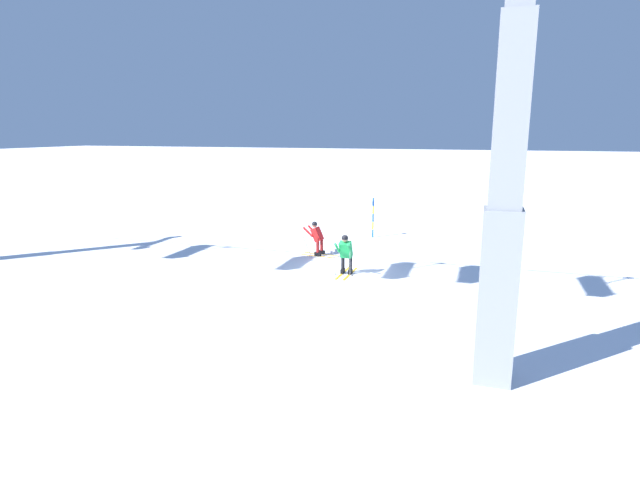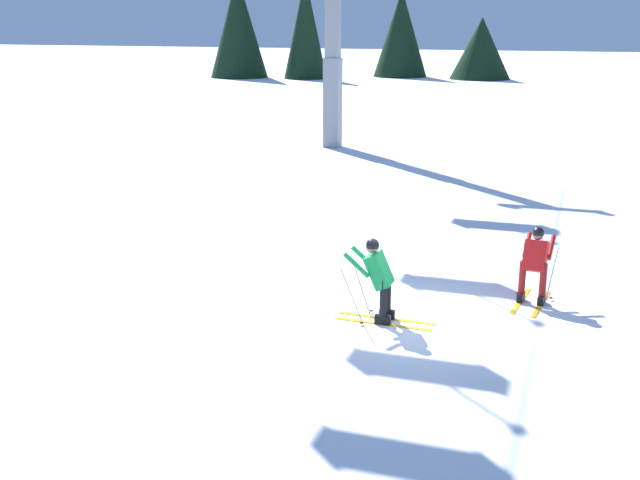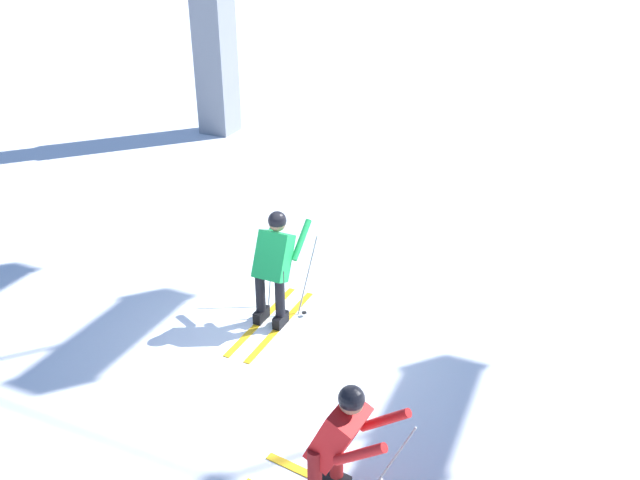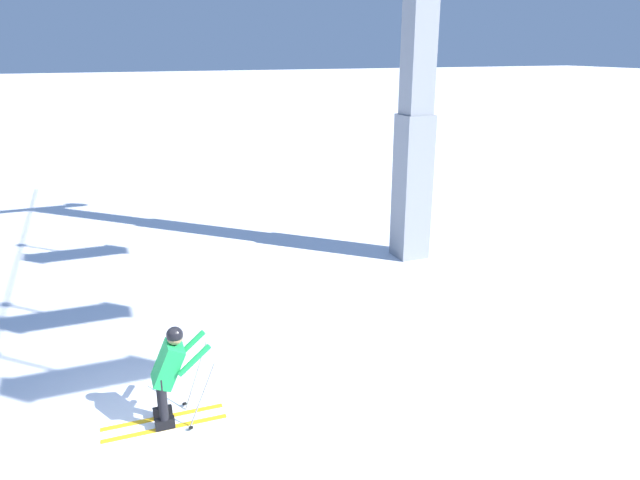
% 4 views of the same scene
% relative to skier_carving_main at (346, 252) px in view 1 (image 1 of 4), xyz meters
% --- Properties ---
extents(ground_plane, '(260.00, 260.00, 0.00)m').
position_rel_skier_carving_main_xyz_m(ground_plane, '(0.31, -0.35, -0.88)').
color(ground_plane, white).
extents(skier_carving_main, '(0.71, 1.80, 1.65)m').
position_rel_skier_carving_main_xyz_m(skier_carving_main, '(0.00, 0.00, 0.00)').
color(skier_carving_main, yellow).
rests_on(skier_carving_main, ground_plane).
extents(lift_tower_near, '(0.77, 3.02, 11.67)m').
position_rel_skier_carving_main_xyz_m(lift_tower_near, '(-5.13, 6.91, 4.00)').
color(lift_tower_near, gray).
rests_on(lift_tower_near, ground_plane).
extents(trail_marker_pole, '(0.07, 0.28, 1.98)m').
position_rel_skier_carving_main_xyz_m(trail_marker_pole, '(0.50, -6.98, 0.19)').
color(trail_marker_pole, blue).
rests_on(trail_marker_pole, ground_plane).
extents(skier_distant_uphill, '(1.62, 0.76, 1.56)m').
position_rel_skier_carving_main_xyz_m(skier_distant_uphill, '(1.97, -2.58, -0.06)').
color(skier_distant_uphill, yellow).
rests_on(skier_distant_uphill, ground_plane).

